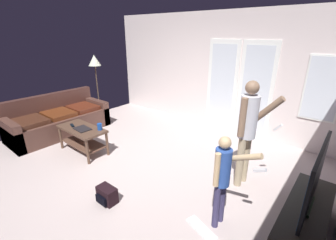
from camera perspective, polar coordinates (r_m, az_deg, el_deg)
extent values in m
cube|color=#BAA8A4|center=(4.30, -8.35, -11.20)|extent=(6.04, 5.30, 0.02)
cube|color=silver|center=(5.80, 10.63, 11.57)|extent=(6.04, 0.06, 2.72)
cube|color=white|center=(5.67, 13.09, 7.92)|extent=(0.75, 0.02, 2.14)
cube|color=silver|center=(5.65, 13.07, 8.40)|extent=(0.59, 0.01, 1.84)
cube|color=white|center=(5.38, 20.65, 6.44)|extent=(0.75, 0.02, 2.14)
cube|color=silver|center=(5.36, 20.67, 6.93)|extent=(0.59, 0.01, 1.84)
cube|color=white|center=(5.09, 33.81, 6.34)|extent=(0.62, 0.02, 1.21)
cube|color=silver|center=(5.08, 33.79, 6.31)|extent=(0.56, 0.01, 1.15)
cube|color=#50332A|center=(6.02, -25.10, -0.97)|extent=(0.94, 2.18, 0.45)
cube|color=#4B2C26|center=(6.23, -27.33, 3.69)|extent=(0.16, 2.18, 0.44)
cube|color=#50332A|center=(5.68, -34.22, -3.07)|extent=(0.94, 0.16, 0.61)
cube|color=#50332A|center=(6.44, -17.28, 2.22)|extent=(0.94, 0.16, 0.61)
cube|color=#422317|center=(5.69, -30.86, -0.28)|extent=(0.70, 0.57, 0.09)
cube|color=#5C2B13|center=(5.90, -25.35, 1.38)|extent=(0.70, 0.57, 0.09)
cube|color=#562314|center=(6.17, -20.27, 2.90)|extent=(0.70, 0.57, 0.09)
cube|color=#4F372A|center=(4.81, -20.50, -2.06)|extent=(1.04, 0.50, 0.04)
cube|color=brown|center=(4.94, -20.04, -5.41)|extent=(0.96, 0.42, 0.02)
cylinder|color=#4F372A|center=(5.23, -24.90, -3.98)|extent=(0.05, 0.05, 0.47)
cylinder|color=#4F372A|center=(4.44, -19.21, -7.52)|extent=(0.05, 0.05, 0.47)
cylinder|color=#4F372A|center=(5.40, -20.87, -2.60)|extent=(0.05, 0.05, 0.47)
cylinder|color=#4F372A|center=(4.64, -14.74, -5.72)|extent=(0.05, 0.05, 0.47)
cube|color=black|center=(3.34, 30.51, -20.59)|extent=(0.44, 1.43, 0.40)
cube|color=black|center=(3.21, 31.25, -17.60)|extent=(0.08, 0.39, 0.04)
cube|color=black|center=(3.01, 32.61, -11.83)|extent=(0.04, 1.13, 0.72)
cube|color=navy|center=(3.01, 32.24, -11.75)|extent=(0.00, 1.08, 0.67)
cylinder|color=tan|center=(3.74, 17.29, -9.94)|extent=(0.11, 0.11, 0.80)
cylinder|color=tan|center=(3.88, 18.54, -8.92)|extent=(0.11, 0.11, 0.80)
cylinder|color=silver|center=(3.52, 19.20, 0.73)|extent=(0.26, 0.26, 0.63)
sphere|color=#8F6E54|center=(3.40, 20.06, 7.53)|extent=(0.19, 0.19, 0.19)
cylinder|color=#8F6E54|center=(3.36, 17.92, 0.57)|extent=(0.09, 0.09, 0.56)
cylinder|color=#8F6E54|center=(3.58, 23.27, 2.24)|extent=(0.44, 0.13, 0.48)
cube|color=white|center=(3.59, 25.47, -1.65)|extent=(0.12, 0.05, 0.13)
cylinder|color=#383357|center=(3.03, 11.81, -20.18)|extent=(0.08, 0.08, 0.59)
cylinder|color=#383357|center=(3.11, 13.08, -18.94)|extent=(0.08, 0.08, 0.59)
cylinder|color=#2C4D9D|center=(2.76, 13.30, -11.25)|extent=(0.19, 0.19, 0.46)
sphere|color=#D8B483|center=(2.61, 13.86, -5.42)|extent=(0.14, 0.14, 0.14)
cylinder|color=#D8B483|center=(2.65, 11.95, -11.95)|extent=(0.07, 0.07, 0.41)
cylinder|color=#D8B483|center=(2.73, 18.29, -8.76)|extent=(0.40, 0.08, 0.23)
cube|color=white|center=(2.72, 21.67, -11.45)|extent=(0.14, 0.05, 0.09)
cylinder|color=#302F2A|center=(7.02, -16.32, 1.28)|extent=(0.26, 0.26, 0.02)
cylinder|color=#4C3B2F|center=(6.82, -16.93, 6.96)|extent=(0.03, 0.03, 1.45)
cone|color=beige|center=(6.68, -17.68, 13.84)|extent=(0.33, 0.33, 0.28)
cube|color=black|center=(3.52, -14.75, -17.35)|extent=(0.29, 0.17, 0.24)
cube|color=black|center=(3.50, -16.15, -18.44)|extent=(0.20, 0.04, 0.12)
cube|color=white|center=(3.15, 8.29, -24.91)|extent=(0.46, 0.25, 0.02)
cube|color=silver|center=(3.15, 8.30, -24.77)|extent=(0.41, 0.21, 0.00)
cube|color=black|center=(4.73, -20.34, -2.05)|extent=(0.34, 0.25, 0.02)
cylinder|color=#19449A|center=(4.58, -16.48, -1.59)|extent=(0.09, 0.09, 0.13)
cube|color=black|center=(4.97, -22.53, -1.23)|extent=(0.18, 0.10, 0.02)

